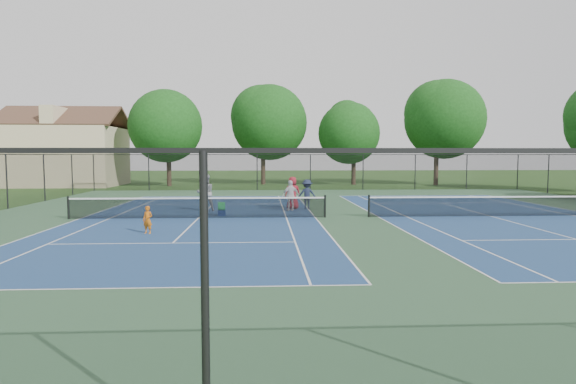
{
  "coord_description": "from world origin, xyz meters",
  "views": [
    {
      "loc": [
        -3.94,
        -22.5,
        2.96
      ],
      "look_at": [
        -2.85,
        -1.0,
        1.3
      ],
      "focal_mm": 30.0,
      "sensor_mm": 36.0,
      "label": 1
    }
  ],
  "objects_px": {
    "tree_back_b": "(263,119)",
    "bystander_c": "(293,193)",
    "tree_back_c": "(354,129)",
    "ball_crate": "(222,213)",
    "clapboard_house": "(66,154)",
    "bystander_a": "(291,196)",
    "ball_hopper": "(222,206)",
    "child_player": "(148,220)",
    "tree_back_d": "(437,115)",
    "instructor": "(206,193)",
    "bystander_b": "(307,194)",
    "tree_back_a": "(168,123)"
  },
  "relations": [
    {
      "from": "tree_back_b",
      "to": "bystander_c",
      "type": "bearing_deg",
      "value": -85.84
    },
    {
      "from": "tree_back_c",
      "to": "ball_crate",
      "type": "distance_m",
      "value": 27.03
    },
    {
      "from": "clapboard_house",
      "to": "bystander_a",
      "type": "height_order",
      "value": "clapboard_house"
    },
    {
      "from": "tree_back_b",
      "to": "clapboard_house",
      "type": "distance_m",
      "value": 19.35
    },
    {
      "from": "ball_hopper",
      "to": "child_player",
      "type": "bearing_deg",
      "value": -113.84
    },
    {
      "from": "tree_back_c",
      "to": "tree_back_d",
      "type": "relative_size",
      "value": 0.81
    },
    {
      "from": "bystander_a",
      "to": "tree_back_c",
      "type": "bearing_deg",
      "value": -127.22
    },
    {
      "from": "tree_back_d",
      "to": "clapboard_house",
      "type": "bearing_deg",
      "value": 178.41
    },
    {
      "from": "instructor",
      "to": "ball_crate",
      "type": "distance_m",
      "value": 2.38
    },
    {
      "from": "tree_back_b",
      "to": "bystander_a",
      "type": "bearing_deg",
      "value": -86.33
    },
    {
      "from": "tree_back_c",
      "to": "ball_hopper",
      "type": "height_order",
      "value": "tree_back_c"
    },
    {
      "from": "tree_back_b",
      "to": "bystander_b",
      "type": "xyz_separation_m",
      "value": [
        2.42,
        -22.42,
        -5.78
      ]
    },
    {
      "from": "clapboard_house",
      "to": "child_player",
      "type": "distance_m",
      "value": 32.9
    },
    {
      "from": "clapboard_house",
      "to": "bystander_b",
      "type": "xyz_separation_m",
      "value": [
        21.42,
        -21.42,
        -2.28
      ]
    },
    {
      "from": "tree_back_d",
      "to": "tree_back_a",
      "type": "bearing_deg",
      "value": -180.0
    },
    {
      "from": "tree_back_c",
      "to": "bystander_c",
      "type": "relative_size",
      "value": 4.7
    },
    {
      "from": "tree_back_d",
      "to": "ball_hopper",
      "type": "relative_size",
      "value": 28.51
    },
    {
      "from": "bystander_b",
      "to": "child_player",
      "type": "bearing_deg",
      "value": 57.15
    },
    {
      "from": "tree_back_a",
      "to": "tree_back_c",
      "type": "xyz_separation_m",
      "value": [
        18.0,
        1.0,
        -0.56
      ]
    },
    {
      "from": "tree_back_c",
      "to": "instructor",
      "type": "height_order",
      "value": "tree_back_c"
    },
    {
      "from": "tree_back_b",
      "to": "instructor",
      "type": "relative_size",
      "value": 5.11
    },
    {
      "from": "tree_back_a",
      "to": "tree_back_d",
      "type": "bearing_deg",
      "value": 0.0
    },
    {
      "from": "child_player",
      "to": "instructor",
      "type": "relative_size",
      "value": 0.53
    },
    {
      "from": "tree_back_b",
      "to": "ball_hopper",
      "type": "xyz_separation_m",
      "value": [
        -2.0,
        -25.1,
        -6.11
      ]
    },
    {
      "from": "tree_back_a",
      "to": "tree_back_b",
      "type": "bearing_deg",
      "value": 12.53
    },
    {
      "from": "ball_crate",
      "to": "ball_hopper",
      "type": "distance_m",
      "value": 0.33
    },
    {
      "from": "tree_back_c",
      "to": "clapboard_house",
      "type": "height_order",
      "value": "tree_back_c"
    },
    {
      "from": "bystander_a",
      "to": "ball_hopper",
      "type": "height_order",
      "value": "bystander_a"
    },
    {
      "from": "bystander_c",
      "to": "instructor",
      "type": "bearing_deg",
      "value": 0.81
    },
    {
      "from": "tree_back_b",
      "to": "bystander_c",
      "type": "xyz_separation_m",
      "value": [
        1.63,
        -22.39,
        -5.7
      ]
    },
    {
      "from": "clapboard_house",
      "to": "ball_hopper",
      "type": "bearing_deg",
      "value": -54.81
    },
    {
      "from": "instructor",
      "to": "ball_crate",
      "type": "bearing_deg",
      "value": 92.74
    },
    {
      "from": "tree_back_b",
      "to": "instructor",
      "type": "distance_m",
      "value": 23.98
    },
    {
      "from": "tree_back_c",
      "to": "bystander_c",
      "type": "xyz_separation_m",
      "value": [
        -7.37,
        -21.39,
        -4.59
      ]
    },
    {
      "from": "tree_back_c",
      "to": "bystander_b",
      "type": "distance_m",
      "value": 22.89
    },
    {
      "from": "tree_back_b",
      "to": "ball_hopper",
      "type": "height_order",
      "value": "tree_back_b"
    },
    {
      "from": "tree_back_c",
      "to": "ball_hopper",
      "type": "relative_size",
      "value": 23.1
    },
    {
      "from": "tree_back_d",
      "to": "bystander_a",
      "type": "height_order",
      "value": "tree_back_d"
    },
    {
      "from": "bystander_a",
      "to": "bystander_b",
      "type": "bearing_deg",
      "value": -160.65
    },
    {
      "from": "tree_back_d",
      "to": "ball_crate",
      "type": "distance_m",
      "value": 30.65
    },
    {
      "from": "tree_back_a",
      "to": "tree_back_c",
      "type": "height_order",
      "value": "tree_back_a"
    },
    {
      "from": "child_player",
      "to": "instructor",
      "type": "height_order",
      "value": "instructor"
    },
    {
      "from": "clapboard_house",
      "to": "child_player",
      "type": "xyz_separation_m",
      "value": [
        14.69,
        -29.33,
        -2.57
      ]
    },
    {
      "from": "tree_back_c",
      "to": "ball_crate",
      "type": "relative_size",
      "value": 23.67
    },
    {
      "from": "child_player",
      "to": "bystander_c",
      "type": "relative_size",
      "value": 0.59
    },
    {
      "from": "tree_back_c",
      "to": "bystander_b",
      "type": "relative_size",
      "value": 5.17
    },
    {
      "from": "bystander_c",
      "to": "ball_hopper",
      "type": "height_order",
      "value": "bystander_c"
    },
    {
      "from": "ball_hopper",
      "to": "clapboard_house",
      "type": "bearing_deg",
      "value": 125.19
    },
    {
      "from": "instructor",
      "to": "bystander_a",
      "type": "relative_size",
      "value": 1.2
    },
    {
      "from": "clapboard_house",
      "to": "bystander_b",
      "type": "height_order",
      "value": "clapboard_house"
    }
  ]
}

